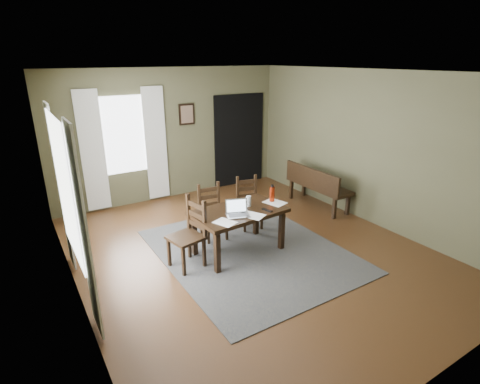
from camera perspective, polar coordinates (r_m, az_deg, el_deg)
ground at (r=5.98m, az=1.54°, el=-9.01°), size 5.00×6.00×0.01m
room_shell at (r=5.35m, az=1.72°, el=8.19°), size 5.02×6.02×2.71m
rug at (r=5.98m, az=1.55°, el=-8.92°), size 2.60×3.20×0.01m
dining_table at (r=5.69m, az=-0.22°, el=-3.57°), size 1.44×0.93×0.69m
chair_end at (r=5.42m, az=-7.80°, el=-6.41°), size 0.53×0.52×1.02m
chair_back_left at (r=6.24m, az=-4.25°, el=-3.11°), size 0.44×0.44×0.92m
chair_back_right at (r=6.63m, az=1.38°, el=-1.69°), size 0.47×0.47×0.91m
bench at (r=7.64m, az=11.54°, el=1.27°), size 0.47×1.48×0.83m
laptop at (r=5.48m, az=-0.43°, el=-2.92°), size 0.39×0.35×0.22m
computer_mouse at (r=5.56m, az=0.31°, el=-3.02°), size 0.07×0.10×0.03m
tv_remote at (r=5.65m, az=4.15°, el=-2.76°), size 0.09×0.19×0.02m
drinking_glass at (r=5.78m, az=1.32°, el=-1.39°), size 0.10×0.10×0.17m
water_bottle at (r=5.98m, az=4.91°, el=-0.27°), size 0.11×0.11×0.28m
paper_a at (r=5.25m, az=-2.30°, el=-4.65°), size 0.32×0.36×0.00m
paper_d at (r=5.97m, az=5.33°, el=-1.61°), size 0.34×0.39×0.00m
paper_e at (r=5.47m, az=1.98°, el=-3.60°), size 0.37×0.40×0.00m
window_left at (r=4.79m, az=-25.19°, el=0.48°), size 0.01×1.30×1.70m
window_back at (r=7.70m, az=-17.29°, el=8.27°), size 1.00×0.01×1.50m
curtain_left_near at (r=4.12m, az=-22.65°, el=-5.94°), size 0.03×0.48×2.30m
curtain_left_far at (r=5.65m, az=-25.70°, el=0.49°), size 0.03×0.48×2.30m
curtain_back_left at (r=7.59m, az=-21.54°, el=5.68°), size 0.44×0.03×2.30m
curtain_back_right at (r=7.90m, az=-12.70°, el=7.10°), size 0.44×0.03×2.30m
framed_picture at (r=8.09m, az=-8.12°, el=11.65°), size 0.34×0.03×0.44m
doorway_back at (r=8.82m, az=-0.13°, el=7.90°), size 1.30×0.03×2.10m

